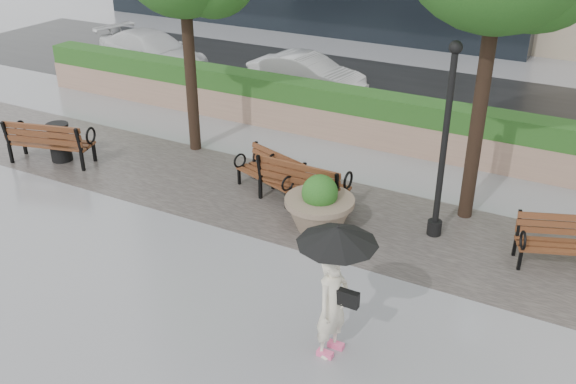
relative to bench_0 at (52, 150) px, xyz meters
The scene contains 14 objects.
ground 7.78m from the bench_0, 15.92° to the right, with size 100.00×100.00×0.00m, color gray.
cobble_strip 7.53m from the bench_0, ahead, with size 28.00×3.20×0.01m, color #383330.
hedge_wall 8.93m from the bench_0, 33.06° to the left, with size 24.00×0.80×1.35m.
asphalt_street 11.60m from the bench_0, 49.86° to the left, with size 40.00×7.00×0.00m, color black.
bench_0 is the anchor object (origin of this frame).
bench_1 5.58m from the bench_0, 11.39° to the left, with size 1.78×1.17×0.90m.
bench_2 6.42m from the bench_0, ahead, with size 1.96×0.81×1.04m.
bench_3 11.61m from the bench_0, ahead, with size 1.84×1.25×0.92m.
planter_left 7.11m from the bench_0, ahead, with size 1.38×1.38×1.16m.
trash_bin 0.25m from the bench_0, 64.50° to the left, with size 0.54×0.54×0.90m, color black.
lamppost 9.35m from the bench_0, ahead, with size 0.28×0.28×3.82m.
car_left 7.93m from the bench_0, 111.33° to the left, with size 1.91×4.69×1.36m, color silver.
car_right 8.27m from the bench_0, 68.80° to the left, with size 1.31×3.77×1.24m, color silver.
pedestrian 9.40m from the bench_0, 18.51° to the right, with size 1.15×1.15×2.10m.
Camera 1 is at (4.37, -7.70, 6.43)m, focal length 40.00 mm.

